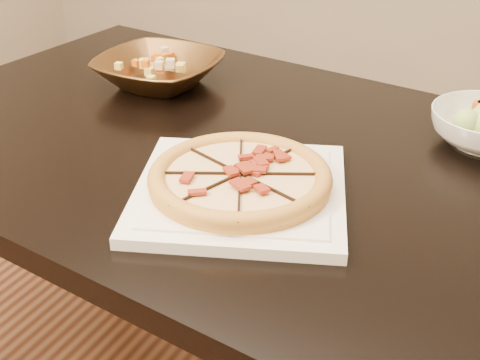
{
  "coord_description": "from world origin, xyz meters",
  "views": [
    {
      "loc": [
        0.7,
        -0.95,
        1.26
      ],
      "look_at": [
        0.31,
        -0.19,
        0.78
      ],
      "focal_mm": 50.0,
      "sensor_mm": 36.0,
      "label": 1
    }
  ],
  "objects": [
    {
      "name": "pizza",
      "position": [
        0.31,
        -0.19,
        0.78
      ],
      "size": [
        0.27,
        0.27,
        0.03
      ],
      "color": "gold",
      "rests_on": "plate"
    },
    {
      "name": "plate",
      "position": [
        0.31,
        -0.19,
        0.76
      ],
      "size": [
        0.4,
        0.4,
        0.02
      ],
      "color": "white",
      "rests_on": "dining_table"
    },
    {
      "name": "bronze_bowl",
      "position": [
        -0.05,
        0.14,
        0.78
      ],
      "size": [
        0.25,
        0.25,
        0.06
      ],
      "primitive_type": "imported",
      "rotation": [
        0.0,
        0.0,
        0.0
      ],
      "color": "brown",
      "rests_on": "dining_table"
    },
    {
      "name": "mixed_dish",
      "position": [
        -0.05,
        0.14,
        0.82
      ],
      "size": [
        0.13,
        0.11,
        0.03
      ],
      "color": "#D2BA8D",
      "rests_on": "bronze_bowl"
    },
    {
      "name": "dining_table",
      "position": [
        0.2,
        -0.03,
        0.64
      ],
      "size": [
        1.37,
        0.97,
        0.75
      ],
      "color": "black",
      "rests_on": "floor"
    }
  ]
}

